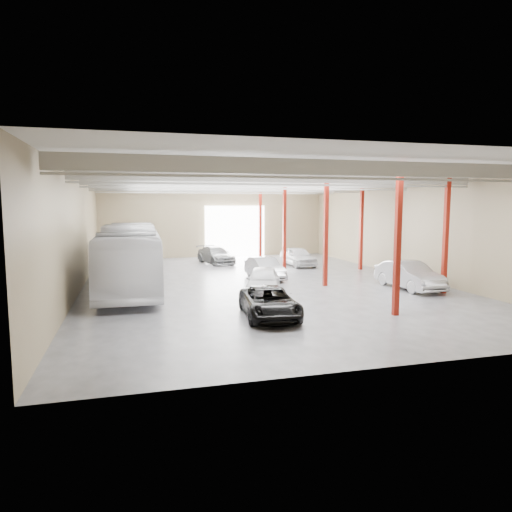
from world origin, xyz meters
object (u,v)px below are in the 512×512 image
coach_bus (130,257)px  car_row_c (216,255)px  car_row_a (263,281)px  car_right_near (409,275)px  black_sedan (269,302)px  car_row_b (265,268)px  car_right_far (298,256)px

coach_bus → car_row_c: bearing=57.3°
car_row_a → car_right_near: (9.07, -0.69, 0.05)m
coach_bus → car_right_near: bearing=-14.2°
black_sedan → car_right_near: car_right_near is taller
coach_bus → car_row_b: (8.92, 1.32, -1.23)m
car_right_near → coach_bus: bearing=163.0°
car_row_a → car_row_b: car_row_a is taller
car_row_a → car_row_c: (-0.10, 14.52, -0.07)m
car_row_c → black_sedan: bearing=-106.5°
car_row_a → car_row_b: bearing=91.2°
car_row_b → car_right_near: 9.49m
car_right_far → car_row_c: bearing=148.3°
coach_bus → car_row_b: coach_bus is taller
car_row_a → black_sedan: bearing=-84.7°
coach_bus → car_right_far: coach_bus is taller
car_right_far → black_sedan: bearing=-118.0°
car_row_b → car_right_far: 7.48m
car_row_b → car_right_near: car_right_near is taller
car_right_near → car_row_b: bearing=140.2°
car_row_a → car_row_b: size_ratio=1.03×
car_row_b → car_row_c: (-1.73, 9.32, -0.02)m
car_right_far → car_right_near: bearing=-79.8°
car_row_b → car_row_c: 9.48m
car_row_a → coach_bus: bearing=170.6°
car_row_a → car_right_near: bearing=14.2°
coach_bus → black_sedan: 10.99m
car_row_c → car_right_near: size_ratio=0.97×
car_row_a → car_row_c: size_ratio=0.94×
car_row_a → car_right_near: car_right_near is taller
car_row_c → car_row_b: bearing=-92.7°
car_right_near → car_right_far: (-2.79, 11.75, -0.06)m
coach_bus → car_row_a: 8.35m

